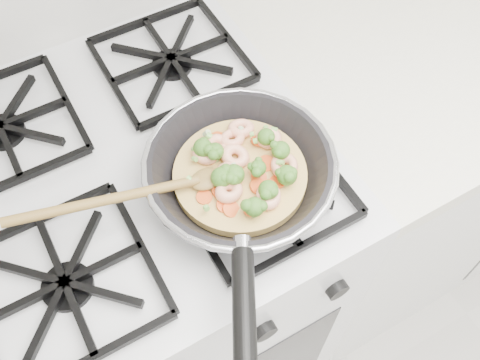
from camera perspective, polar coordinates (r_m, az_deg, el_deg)
stove at (r=1.25m, az=-8.18°, el=-9.67°), size 0.60×0.60×0.92m
counter_right at (r=1.53m, az=19.93°, el=4.43°), size 1.00×0.60×0.90m
skillet at (r=0.77m, az=-0.06°, el=0.64°), size 0.45×0.43×0.09m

